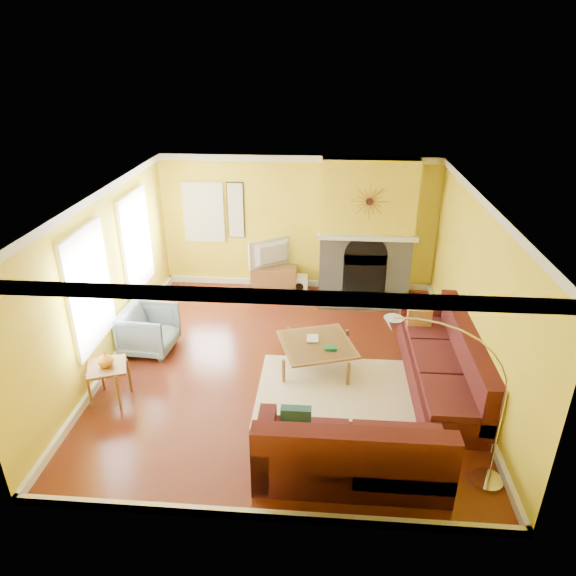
# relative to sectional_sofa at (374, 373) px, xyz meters

# --- Properties ---
(floor) EXTENTS (5.50, 6.00, 0.02)m
(floor) POSITION_rel_sectional_sofa_xyz_m (-1.29, 0.82, -0.46)
(floor) COLOR maroon
(floor) RESTS_ON ground
(ceiling) EXTENTS (5.50, 6.00, 0.02)m
(ceiling) POSITION_rel_sectional_sofa_xyz_m (-1.29, 0.82, 2.26)
(ceiling) COLOR white
(ceiling) RESTS_ON ground
(wall_back) EXTENTS (5.50, 0.02, 2.70)m
(wall_back) POSITION_rel_sectional_sofa_xyz_m (-1.29, 3.83, 0.90)
(wall_back) COLOR yellow
(wall_back) RESTS_ON ground
(wall_front) EXTENTS (5.50, 0.02, 2.70)m
(wall_front) POSITION_rel_sectional_sofa_xyz_m (-1.29, -2.19, 0.90)
(wall_front) COLOR yellow
(wall_front) RESTS_ON ground
(wall_left) EXTENTS (0.02, 6.00, 2.70)m
(wall_left) POSITION_rel_sectional_sofa_xyz_m (-4.05, 0.82, 0.90)
(wall_left) COLOR yellow
(wall_left) RESTS_ON ground
(wall_right) EXTENTS (0.02, 6.00, 2.70)m
(wall_right) POSITION_rel_sectional_sofa_xyz_m (1.47, 0.82, 0.90)
(wall_right) COLOR yellow
(wall_right) RESTS_ON ground
(baseboard) EXTENTS (5.50, 6.00, 0.12)m
(baseboard) POSITION_rel_sectional_sofa_xyz_m (-1.29, 0.82, -0.39)
(baseboard) COLOR white
(baseboard) RESTS_ON floor
(crown_molding) EXTENTS (5.50, 6.00, 0.12)m
(crown_molding) POSITION_rel_sectional_sofa_xyz_m (-1.29, 0.82, 2.19)
(crown_molding) COLOR white
(crown_molding) RESTS_ON ceiling
(window_left_near) EXTENTS (0.06, 1.22, 1.72)m
(window_left_near) POSITION_rel_sectional_sofa_xyz_m (-4.01, 2.12, 1.05)
(window_left_near) COLOR white
(window_left_near) RESTS_ON wall_left
(window_left_far) EXTENTS (0.06, 1.22, 1.72)m
(window_left_far) POSITION_rel_sectional_sofa_xyz_m (-4.01, 0.22, 1.05)
(window_left_far) COLOR white
(window_left_far) RESTS_ON wall_left
(window_back) EXTENTS (0.82, 0.06, 1.22)m
(window_back) POSITION_rel_sectional_sofa_xyz_m (-3.19, 3.78, 1.10)
(window_back) COLOR white
(window_back) RESTS_ON wall_back
(wall_art) EXTENTS (0.34, 0.04, 1.14)m
(wall_art) POSITION_rel_sectional_sofa_xyz_m (-2.54, 3.79, 1.15)
(wall_art) COLOR white
(wall_art) RESTS_ON wall_back
(fireplace) EXTENTS (1.80, 0.40, 2.70)m
(fireplace) POSITION_rel_sectional_sofa_xyz_m (0.06, 3.62, 0.90)
(fireplace) COLOR gray
(fireplace) RESTS_ON floor
(mantel) EXTENTS (1.92, 0.22, 0.08)m
(mantel) POSITION_rel_sectional_sofa_xyz_m (0.06, 3.38, 0.80)
(mantel) COLOR white
(mantel) RESTS_ON fireplace
(hearth) EXTENTS (1.80, 0.70, 0.06)m
(hearth) POSITION_rel_sectional_sofa_xyz_m (0.06, 3.07, -0.42)
(hearth) COLOR gray
(hearth) RESTS_ON floor
(sunburst) EXTENTS (0.70, 0.04, 0.70)m
(sunburst) POSITION_rel_sectional_sofa_xyz_m (0.06, 3.39, 1.50)
(sunburst) COLOR olive
(sunburst) RESTS_ON fireplace
(rug) EXTENTS (2.40, 1.80, 0.02)m
(rug) POSITION_rel_sectional_sofa_xyz_m (-0.45, 0.13, -0.44)
(rug) COLOR beige
(rug) RESTS_ON floor
(sectional_sofa) EXTENTS (2.92, 3.76, 0.90)m
(sectional_sofa) POSITION_rel_sectional_sofa_xyz_m (0.00, 0.00, 0.00)
(sectional_sofa) COLOR #4C181B
(sectional_sofa) RESTS_ON floor
(coffee_table) EXTENTS (1.34, 1.34, 0.42)m
(coffee_table) POSITION_rel_sectional_sofa_xyz_m (-0.81, 0.80, -0.24)
(coffee_table) COLOR white
(coffee_table) RESTS_ON floor
(media_console) EXTENTS (0.92, 0.41, 0.50)m
(media_console) POSITION_rel_sectional_sofa_xyz_m (-1.76, 3.53, -0.20)
(media_console) COLOR brown
(media_console) RESTS_ON floor
(tv) EXTENTS (0.90, 0.67, 0.58)m
(tv) POSITION_rel_sectional_sofa_xyz_m (-1.76, 3.53, 0.34)
(tv) COLOR black
(tv) RESTS_ON media_console
(subwoofer) EXTENTS (0.32, 0.32, 0.32)m
(subwoofer) POSITION_rel_sectional_sofa_xyz_m (-1.23, 3.54, -0.29)
(subwoofer) COLOR white
(subwoofer) RESTS_ON floor
(armchair) EXTENTS (0.89, 0.87, 0.75)m
(armchair) POSITION_rel_sectional_sofa_xyz_m (-3.56, 1.06, -0.08)
(armchair) COLOR gray
(armchair) RESTS_ON floor
(side_table) EXTENTS (0.66, 0.66, 0.56)m
(side_table) POSITION_rel_sectional_sofa_xyz_m (-3.69, -0.27, -0.17)
(side_table) COLOR brown
(side_table) RESTS_ON floor
(vase) EXTENTS (0.26, 0.26, 0.23)m
(vase) POSITION_rel_sectional_sofa_xyz_m (-3.69, -0.27, 0.22)
(vase) COLOR orange
(vase) RESTS_ON side_table
(book) EXTENTS (0.18, 0.24, 0.02)m
(book) POSITION_rel_sectional_sofa_xyz_m (-0.97, 0.91, -0.02)
(book) COLOR white
(book) RESTS_ON coffee_table
(arc_lamp) EXTENTS (1.34, 0.36, 2.10)m
(arc_lamp) POSITION_rel_sectional_sofa_xyz_m (0.64, -1.45, 0.60)
(arc_lamp) COLOR silver
(arc_lamp) RESTS_ON floor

